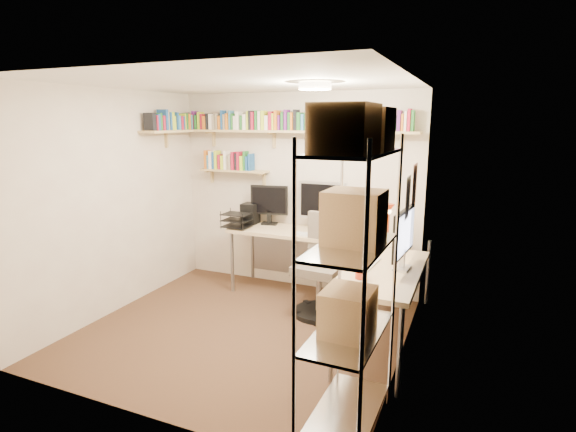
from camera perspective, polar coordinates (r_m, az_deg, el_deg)
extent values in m
plane|color=#412C1C|center=(4.86, -5.80, -14.30)|extent=(3.20, 3.20, 0.00)
cube|color=beige|center=(5.79, 1.06, 3.07)|extent=(3.20, 0.04, 2.50)
cube|color=beige|center=(5.40, -21.17, 1.60)|extent=(0.04, 3.00, 2.50)
cube|color=beige|center=(3.95, 14.63, -1.60)|extent=(0.04, 3.00, 2.50)
cube|color=beige|center=(3.27, -19.02, -4.73)|extent=(3.20, 0.04, 2.50)
cube|color=white|center=(4.37, -6.53, 16.51)|extent=(3.20, 3.00, 0.04)
cube|color=silver|center=(4.43, 15.77, 3.75)|extent=(0.01, 0.30, 0.42)
cube|color=silver|center=(4.05, 15.00, 2.32)|extent=(0.01, 0.28, 0.38)
cylinder|color=#FFEAC6|center=(4.26, 3.44, 16.14)|extent=(0.30, 0.30, 0.06)
cube|color=tan|center=(5.60, 0.61, 10.68)|extent=(3.05, 0.25, 0.03)
cube|color=tan|center=(5.97, -14.46, 10.40)|extent=(0.25, 1.00, 0.03)
cube|color=tan|center=(6.03, -6.84, 5.75)|extent=(0.95, 0.20, 0.02)
cube|color=tan|center=(6.22, -9.61, 10.01)|extent=(0.03, 0.20, 0.20)
cube|color=tan|center=(5.78, -1.94, 10.03)|extent=(0.03, 0.20, 0.20)
cube|color=tan|center=(5.47, 6.79, 9.83)|extent=(0.03, 0.20, 0.20)
cube|color=tan|center=(5.32, 14.15, 9.49)|extent=(0.03, 0.20, 0.20)
cube|color=#651F77|center=(6.30, -12.05, 11.49)|extent=(0.03, 0.11, 0.17)
cube|color=#651F77|center=(6.28, -11.72, 11.82)|extent=(0.03, 0.12, 0.24)
cube|color=#246E2B|center=(6.25, -11.36, 11.59)|extent=(0.03, 0.14, 0.18)
cube|color=#BEDD29|center=(6.23, -11.01, 11.79)|extent=(0.03, 0.13, 0.23)
cube|color=#B01733|center=(6.20, -10.68, 11.68)|extent=(0.03, 0.12, 0.20)
cube|color=orange|center=(6.18, -10.31, 11.58)|extent=(0.04, 0.15, 0.18)
cube|color=black|center=(6.15, -9.96, 11.74)|extent=(0.03, 0.14, 0.21)
cube|color=white|center=(6.13, -9.56, 11.72)|extent=(0.04, 0.14, 0.20)
cube|color=gray|center=(6.10, -9.19, 11.66)|extent=(0.04, 0.13, 0.18)
cube|color=gray|center=(6.08, -8.83, 11.78)|extent=(0.03, 0.12, 0.21)
cube|color=orange|center=(6.06, -8.49, 11.63)|extent=(0.03, 0.13, 0.17)
cube|color=#1C5195|center=(6.04, -8.20, 11.98)|extent=(0.03, 0.12, 0.25)
cube|color=gray|center=(6.02, -7.87, 11.73)|extent=(0.03, 0.13, 0.19)
cube|color=orange|center=(6.00, -7.51, 11.80)|extent=(0.03, 0.15, 0.20)
cube|color=teal|center=(5.98, -7.21, 11.98)|extent=(0.02, 0.11, 0.24)
cube|color=#246E2B|center=(5.96, -6.87, 11.81)|extent=(0.03, 0.13, 0.20)
cube|color=white|center=(5.94, -6.57, 11.66)|extent=(0.03, 0.13, 0.17)
cube|color=white|center=(5.92, -6.20, 11.94)|extent=(0.04, 0.14, 0.23)
cube|color=#246E2B|center=(5.90, -5.74, 11.71)|extent=(0.03, 0.12, 0.18)
cube|color=white|center=(5.88, -5.33, 11.79)|extent=(0.04, 0.14, 0.19)
cube|color=#BEDD29|center=(5.86, -4.96, 11.99)|extent=(0.02, 0.12, 0.23)
cube|color=black|center=(5.84, -4.65, 12.02)|extent=(0.03, 0.13, 0.24)
cube|color=#B01733|center=(5.82, -4.30, 11.94)|extent=(0.04, 0.14, 0.22)
cube|color=#246E2B|center=(5.80, -3.89, 12.03)|extent=(0.03, 0.12, 0.24)
cube|color=white|center=(5.78, -3.47, 12.01)|extent=(0.03, 0.13, 0.23)
cube|color=#BEDD29|center=(5.76, -3.03, 12.03)|extent=(0.04, 0.12, 0.24)
cube|color=white|center=(5.74, -2.55, 11.74)|extent=(0.04, 0.14, 0.18)
cube|color=#B01733|center=(5.71, -2.08, 12.00)|extent=(0.04, 0.13, 0.23)
cube|color=#BEDD29|center=(5.70, -1.73, 11.87)|extent=(0.02, 0.13, 0.20)
cube|color=orange|center=(5.68, -1.37, 12.06)|extent=(0.04, 0.14, 0.24)
cube|color=#651F77|center=(5.67, -1.00, 11.77)|extent=(0.03, 0.11, 0.18)
cube|color=#246E2B|center=(5.65, -0.58, 11.95)|extent=(0.03, 0.11, 0.22)
cube|color=#651F77|center=(5.63, -0.14, 12.10)|extent=(0.04, 0.12, 0.25)
cube|color=#246E2B|center=(5.61, 0.33, 11.92)|extent=(0.03, 0.13, 0.21)
cube|color=orange|center=(5.60, 0.68, 11.92)|extent=(0.03, 0.15, 0.21)
cube|color=black|center=(5.58, 1.08, 12.10)|extent=(0.04, 0.12, 0.25)
cube|color=#246E2B|center=(5.56, 1.57, 11.91)|extent=(0.04, 0.15, 0.21)
cube|color=teal|center=(5.55, 2.04, 11.81)|extent=(0.03, 0.14, 0.19)
cube|color=#246E2B|center=(5.53, 2.51, 11.91)|extent=(0.04, 0.12, 0.21)
cube|color=black|center=(5.52, 2.93, 11.98)|extent=(0.03, 0.13, 0.23)
cube|color=teal|center=(5.50, 3.39, 11.79)|extent=(0.04, 0.13, 0.19)
cube|color=orange|center=(5.48, 3.91, 11.85)|extent=(0.04, 0.14, 0.21)
cube|color=#1C5195|center=(5.47, 4.38, 11.73)|extent=(0.03, 0.13, 0.18)
cube|color=gray|center=(5.45, 4.86, 11.68)|extent=(0.04, 0.13, 0.17)
cube|color=teal|center=(5.44, 5.32, 11.66)|extent=(0.03, 0.11, 0.17)
cube|color=orange|center=(5.43, 5.78, 11.98)|extent=(0.04, 0.13, 0.23)
cube|color=#B01733|center=(5.41, 6.18, 11.92)|extent=(0.03, 0.11, 0.23)
cube|color=orange|center=(5.40, 6.63, 11.63)|extent=(0.04, 0.11, 0.17)
cube|color=#B01733|center=(5.39, 7.18, 11.96)|extent=(0.04, 0.14, 0.24)
cube|color=#B01733|center=(5.38, 7.61, 11.80)|extent=(0.03, 0.13, 0.21)
cube|color=#651F77|center=(5.36, 8.07, 11.70)|extent=(0.03, 0.14, 0.19)
cube|color=#BEDD29|center=(5.35, 8.48, 11.93)|extent=(0.03, 0.13, 0.24)
cube|color=#1C5195|center=(5.35, 8.85, 11.96)|extent=(0.03, 0.14, 0.25)
cube|color=teal|center=(5.34, 9.25, 11.93)|extent=(0.02, 0.15, 0.24)
cube|color=#BEDD29|center=(5.33, 9.56, 11.72)|extent=(0.03, 0.14, 0.21)
cube|color=#B01733|center=(5.32, 10.07, 11.73)|extent=(0.04, 0.12, 0.21)
cube|color=#246E2B|center=(5.31, 10.52, 11.71)|extent=(0.03, 0.13, 0.21)
cube|color=white|center=(5.30, 10.85, 11.68)|extent=(0.02, 0.12, 0.21)
cube|color=#1C5195|center=(5.29, 11.26, 11.57)|extent=(0.04, 0.14, 0.19)
cube|color=#651F77|center=(5.28, 11.83, 11.44)|extent=(0.04, 0.14, 0.17)
cube|color=black|center=(5.28, 12.33, 11.48)|extent=(0.02, 0.15, 0.18)
cube|color=white|center=(5.27, 12.69, 11.44)|extent=(0.02, 0.13, 0.18)
cube|color=black|center=(5.26, 13.10, 11.76)|extent=(0.03, 0.13, 0.24)
cube|color=#246E2B|center=(5.26, 13.48, 11.41)|extent=(0.04, 0.12, 0.18)
cube|color=#651F77|center=(5.25, 13.96, 11.66)|extent=(0.04, 0.12, 0.23)
cube|color=orange|center=(5.24, 14.40, 11.40)|extent=(0.02, 0.14, 0.19)
cube|color=white|center=(5.24, 14.75, 11.55)|extent=(0.03, 0.12, 0.22)
cube|color=#B01733|center=(5.23, 15.18, 11.68)|extent=(0.03, 0.15, 0.24)
cube|color=#246E2B|center=(5.23, 15.56, 11.56)|extent=(0.03, 0.12, 0.23)
cube|color=black|center=(5.63, -17.21, 11.36)|extent=(0.14, 0.04, 0.21)
cube|color=black|center=(5.66, -16.94, 11.39)|extent=(0.12, 0.03, 0.21)
cube|color=#B01733|center=(5.69, -16.72, 11.25)|extent=(0.14, 0.02, 0.18)
cube|color=#1C5195|center=(5.71, -16.49, 11.35)|extent=(0.13, 0.04, 0.19)
cube|color=#246E2B|center=(5.75, -16.18, 11.43)|extent=(0.11, 0.03, 0.21)
cube|color=#B01733|center=(5.78, -15.91, 11.29)|extent=(0.13, 0.04, 0.17)
cube|color=#1C5195|center=(5.82, -15.62, 11.68)|extent=(0.14, 0.04, 0.25)
cube|color=gray|center=(5.86, -15.35, 11.64)|extent=(0.12, 0.02, 0.24)
cube|color=#1C5195|center=(5.89, -15.11, 11.55)|extent=(0.14, 0.03, 0.22)
cube|color=#BEDD29|center=(5.92, -14.84, 11.58)|extent=(0.14, 0.04, 0.22)
cube|color=#BEDD29|center=(5.96, -14.53, 11.37)|extent=(0.11, 0.03, 0.17)
cube|color=#1C5195|center=(6.00, -14.26, 11.61)|extent=(0.13, 0.04, 0.22)
cube|color=teal|center=(6.04, -13.98, 11.42)|extent=(0.12, 0.04, 0.18)
cube|color=#B01733|center=(6.08, -13.71, 11.42)|extent=(0.13, 0.04, 0.17)
cube|color=#1C5195|center=(6.11, -13.50, 11.42)|extent=(0.13, 0.02, 0.17)
cube|color=#BEDD29|center=(6.13, -13.31, 11.58)|extent=(0.12, 0.02, 0.20)
cube|color=#246E2B|center=(6.17, -13.09, 11.62)|extent=(0.12, 0.03, 0.21)
cube|color=orange|center=(6.20, -12.89, 11.58)|extent=(0.14, 0.04, 0.20)
cube|color=teal|center=(6.23, -12.64, 11.56)|extent=(0.15, 0.03, 0.19)
cube|color=#B01733|center=(6.26, -12.46, 11.62)|extent=(0.14, 0.03, 0.20)
cube|color=#1C5195|center=(6.30, -12.24, 11.60)|extent=(0.15, 0.03, 0.20)
cube|color=orange|center=(6.23, -10.18, 7.10)|extent=(0.04, 0.12, 0.25)
cube|color=teal|center=(6.22, -9.90, 6.79)|extent=(0.02, 0.13, 0.18)
cube|color=white|center=(6.19, -9.62, 7.07)|extent=(0.04, 0.13, 0.24)
cube|color=#1C5195|center=(6.17, -9.27, 6.98)|extent=(0.03, 0.11, 0.22)
cube|color=#BEDD29|center=(6.15, -8.94, 7.07)|extent=(0.04, 0.12, 0.24)
cube|color=#B01733|center=(6.13, -8.53, 6.82)|extent=(0.03, 0.12, 0.19)
cube|color=#BEDD29|center=(6.10, -8.16, 6.77)|extent=(0.04, 0.12, 0.18)
cube|color=white|center=(6.07, -7.77, 7.06)|extent=(0.03, 0.13, 0.25)
cube|color=gray|center=(6.06, -7.45, 6.69)|extent=(0.03, 0.11, 0.17)
cube|color=gray|center=(6.04, -7.17, 6.86)|extent=(0.03, 0.14, 0.21)
cube|color=#B01733|center=(6.02, -6.79, 6.97)|extent=(0.04, 0.14, 0.23)
cube|color=black|center=(5.99, -6.39, 6.89)|extent=(0.03, 0.14, 0.22)
cube|color=#B01733|center=(5.98, -6.10, 6.99)|extent=(0.03, 0.14, 0.24)
cube|color=#BEDD29|center=(5.95, -5.69, 6.72)|extent=(0.04, 0.15, 0.19)
cube|color=#246E2B|center=(5.93, -5.37, 7.00)|extent=(0.03, 0.12, 0.25)
cube|color=#1C5195|center=(5.92, -5.03, 6.68)|extent=(0.03, 0.14, 0.18)
cube|color=#1C5195|center=(5.90, -4.68, 6.83)|extent=(0.02, 0.15, 0.22)
cube|color=beige|center=(5.50, 3.34, -2.20)|extent=(2.12, 0.67, 0.04)
cube|color=beige|center=(4.23, 12.00, -6.86)|extent=(0.67, 1.45, 0.04)
cylinder|color=gray|center=(5.78, -7.10, -5.82)|extent=(0.04, 0.04, 0.78)
cylinder|color=gray|center=(6.24, -4.55, -4.40)|extent=(0.04, 0.04, 0.78)
cylinder|color=gray|center=(5.61, 17.34, -6.85)|extent=(0.04, 0.04, 0.78)
cylinder|color=gray|center=(3.86, 5.52, -15.26)|extent=(0.04, 0.04, 0.78)
cylinder|color=gray|center=(3.75, 14.00, -16.42)|extent=(0.04, 0.04, 0.78)
cube|color=gray|center=(5.86, 4.26, -4.93)|extent=(2.00, 0.02, 0.61)
cube|color=silver|center=(5.52, 4.40, 1.98)|extent=(0.61, 0.03, 0.47)
cube|color=black|center=(5.50, 4.33, 1.94)|extent=(0.55, 0.00, 0.40)
cube|color=black|center=(5.80, -2.40, 2.04)|extent=(0.49, 0.03, 0.38)
cube|color=black|center=(4.16, 14.48, -2.05)|extent=(0.03, 0.65, 0.42)
cube|color=white|center=(4.16, 14.18, -2.02)|extent=(0.00, 0.58, 0.36)
cube|color=white|center=(5.29, 3.19, -2.43)|extent=(0.47, 0.14, 0.02)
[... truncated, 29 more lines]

